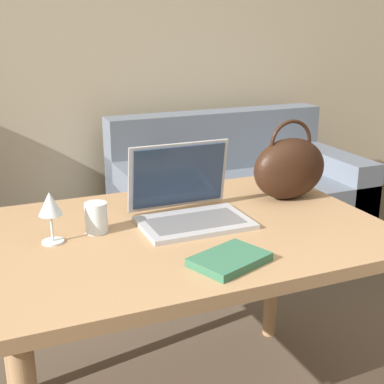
{
  "coord_description": "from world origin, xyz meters",
  "views": [
    {
      "loc": [
        -0.48,
        -0.79,
        1.42
      ],
      "look_at": [
        0.15,
        0.71,
        0.89
      ],
      "focal_mm": 50.0,
      "sensor_mm": 36.0,
      "label": 1
    }
  ],
  "objects": [
    {
      "name": "couch",
      "position": [
        1.1,
        2.2,
        0.28
      ],
      "size": [
        1.56,
        0.91,
        0.82
      ],
      "color": "slate",
      "rests_on": "ground_plane"
    },
    {
      "name": "laptop",
      "position": [
        0.17,
        0.79,
        0.84
      ],
      "size": [
        0.36,
        0.29,
        0.25
      ],
      "color": "#ADADB2",
      "rests_on": "dining_table"
    },
    {
      "name": "handbag",
      "position": [
        0.6,
        0.84,
        0.89
      ],
      "size": [
        0.29,
        0.15,
        0.3
      ],
      "color": "black",
      "rests_on": "dining_table"
    },
    {
      "name": "wall_back",
      "position": [
        0.0,
        2.82,
        1.35
      ],
      "size": [
        10.0,
        0.06,
        2.7
      ],
      "color": "beige",
      "rests_on": "ground_plane"
    },
    {
      "name": "book",
      "position": [
        0.14,
        0.41,
        0.78
      ],
      "size": [
        0.24,
        0.21,
        0.02
      ],
      "rotation": [
        0.0,
        0.0,
        0.37
      ],
      "color": "#336B4C",
      "rests_on": "dining_table"
    },
    {
      "name": "wine_glass",
      "position": [
        -0.29,
        0.75,
        0.89
      ],
      "size": [
        0.07,
        0.07,
        0.16
      ],
      "color": "silver",
      "rests_on": "dining_table"
    },
    {
      "name": "drinking_glass",
      "position": [
        -0.15,
        0.79,
        0.82
      ],
      "size": [
        0.07,
        0.07,
        0.1
      ],
      "color": "silver",
      "rests_on": "dining_table"
    },
    {
      "name": "dining_table",
      "position": [
        0.14,
        0.71,
        0.68
      ],
      "size": [
        1.27,
        0.89,
        0.77
      ],
      "color": "#A87F56",
      "rests_on": "ground_plane"
    }
  ]
}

